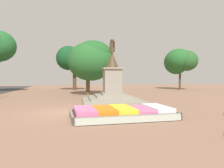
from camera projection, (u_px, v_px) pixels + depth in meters
The scene contains 6 objects.
ground_plane at pixel (67, 112), 12.42m from camera, with size 73.17×73.17×0.00m, color #8C6651.
flower_planter at pixel (122, 113), 10.80m from camera, with size 5.26×3.06×0.54m.
statue_monument at pixel (112, 89), 17.39m from camera, with size 4.65×4.65×5.00m.
park_tree_far_left at pixel (92, 58), 23.47m from camera, with size 4.90×4.71×5.86m.
park_tree_far_right at pixel (180, 61), 31.99m from camera, with size 4.37×4.70×6.01m.
park_tree_street_side at pixel (71, 60), 30.71m from camera, with size 4.04×3.81×6.22m.
Camera 1 is at (0.51, -12.60, 2.11)m, focal length 35.00 mm.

